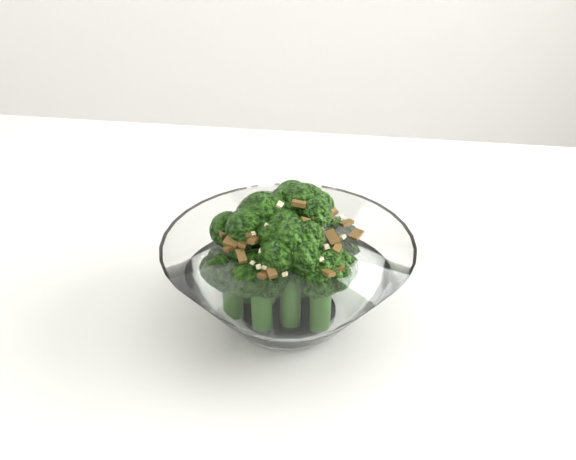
{
  "coord_description": "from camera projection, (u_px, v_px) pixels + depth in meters",
  "views": [
    {
      "loc": [
        0.08,
        -0.3,
        1.09
      ],
      "look_at": [
        0.12,
        0.12,
        0.83
      ],
      "focal_mm": 40.0,
      "sensor_mm": 36.0,
      "label": 1
    }
  ],
  "objects": [
    {
      "name": "broccoli_dish",
      "position": [
        287.0,
        271.0,
        0.51
      ],
      "size": [
        0.2,
        0.2,
        0.11
      ],
      "color": "white",
      "rests_on": "table"
    },
    {
      "name": "table",
      "position": [
        128.0,
        365.0,
        0.58
      ],
      "size": [
        1.35,
        1.05,
        0.75
      ],
      "color": "white",
      "rests_on": "ground"
    }
  ]
}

